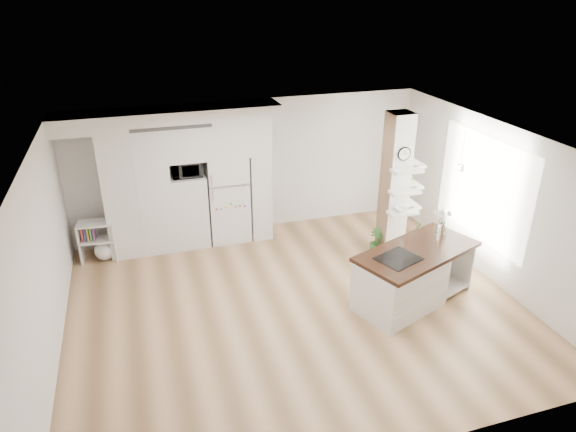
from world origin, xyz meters
name	(u,v)px	position (x,y,z in m)	size (l,w,h in m)	color
floor	(295,306)	(0.00, 0.00, 0.00)	(7.00, 6.00, 0.01)	tan
room	(296,199)	(0.00, 0.00, 1.86)	(7.04, 6.04, 2.72)	white
cabinet_wall	(177,172)	(-1.45, 2.67, 1.51)	(4.00, 0.71, 2.70)	silver
refrigerator	(227,198)	(-0.53, 2.68, 0.88)	(0.78, 0.69, 1.75)	white
column	(401,186)	(2.38, 1.13, 1.35)	(0.69, 0.90, 2.70)	silver
window	(482,188)	(3.48, 0.30, 1.50)	(2.40, 2.40, 0.00)	white
pendant_light	(397,167)	(1.70, 0.15, 2.12)	(0.12, 0.12, 0.10)	white
kitchen_island	(405,279)	(1.67, -0.48, 0.48)	(2.25, 1.64, 1.49)	silver
bookshelf	(100,244)	(-2.97, 2.50, 0.33)	(0.68, 0.44, 0.77)	silver
floor_plant_a	(416,231)	(3.00, 1.43, 0.21)	(0.23, 0.19, 0.42)	#356629
floor_plant_b	(377,241)	(2.02, 1.17, 0.26)	(0.30, 0.30, 0.53)	#356629
microwave	(186,169)	(-1.27, 2.62, 1.57)	(0.54, 0.37, 0.30)	#2D2D2D
shelf_plant	(409,173)	(2.63, 1.30, 1.52)	(0.27, 0.23, 0.30)	#356629
decor_bowl	(401,210)	(2.30, 0.90, 1.00)	(0.22, 0.22, 0.05)	white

